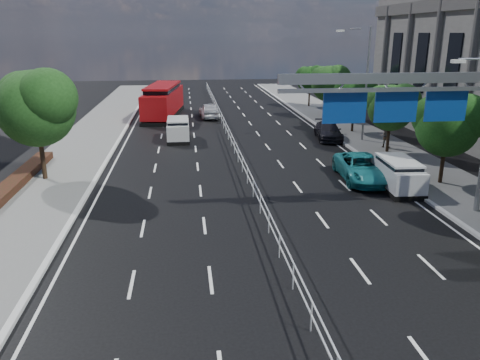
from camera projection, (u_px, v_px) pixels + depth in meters
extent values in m
cube|color=silver|center=(235.00, 142.00, 33.46)|extent=(0.05, 85.00, 0.05)
cube|color=silver|center=(235.00, 149.00, 33.59)|extent=(0.05, 85.00, 0.05)
cube|color=gray|center=(392.00, 78.00, 20.56)|extent=(10.20, 0.25, 0.45)
cube|color=gray|center=(391.00, 90.00, 20.71)|extent=(10.20, 0.18, 0.18)
cylinder|color=gray|center=(480.00, 59.00, 20.76)|extent=(2.00, 0.10, 0.10)
cube|color=silver|center=(458.00, 61.00, 20.68)|extent=(0.60, 0.25, 0.15)
cube|color=navy|center=(446.00, 106.00, 21.43)|extent=(2.00, 0.08, 1.40)
cube|color=white|center=(445.00, 106.00, 21.48)|extent=(1.80, 0.02, 1.20)
cube|color=navy|center=(396.00, 107.00, 21.16)|extent=(2.00, 0.08, 1.40)
cube|color=white|center=(395.00, 107.00, 21.21)|extent=(1.80, 0.02, 1.20)
cube|color=navy|center=(345.00, 108.00, 20.90)|extent=(2.00, 0.08, 1.40)
cube|color=white|center=(344.00, 108.00, 20.94)|extent=(1.80, 0.02, 1.20)
cylinder|color=gray|center=(366.00, 86.00, 36.92)|extent=(0.16, 0.16, 9.00)
cylinder|color=gray|center=(356.00, 29.00, 35.49)|extent=(0.10, 2.40, 0.10)
cube|color=silver|center=(340.00, 31.00, 35.40)|extent=(0.60, 0.25, 0.15)
cylinder|color=black|center=(42.00, 152.00, 27.63)|extent=(0.28, 0.28, 3.50)
sphere|color=#173912|center=(36.00, 109.00, 26.85)|extent=(4.40, 4.40, 4.40)
sphere|color=#173912|center=(47.00, 98.00, 26.11)|extent=(3.30, 3.30, 3.30)
sphere|color=#173912|center=(25.00, 98.00, 27.22)|extent=(3.08, 3.08, 3.08)
cylinder|color=black|center=(443.00, 161.00, 27.01)|extent=(0.22, 0.22, 2.80)
sphere|color=black|center=(447.00, 126.00, 26.39)|extent=(3.50, 3.50, 3.50)
sphere|color=black|center=(466.00, 118.00, 25.80)|extent=(2.62, 2.62, 2.62)
sphere|color=black|center=(433.00, 117.00, 26.68)|extent=(2.45, 2.45, 2.45)
cylinder|color=black|center=(388.00, 135.00, 34.13)|extent=(0.22, 0.22, 2.70)
sphere|color=#173912|center=(391.00, 108.00, 33.53)|extent=(3.30, 3.30, 3.30)
sphere|color=#173912|center=(404.00, 101.00, 32.97)|extent=(2.48, 2.48, 2.47)
sphere|color=#173912|center=(381.00, 101.00, 33.80)|extent=(2.31, 2.31, 2.31)
cylinder|color=black|center=(353.00, 118.00, 41.24)|extent=(0.21, 0.21, 2.65)
sphere|color=black|center=(355.00, 95.00, 40.65)|extent=(3.20, 3.20, 3.20)
sphere|color=black|center=(364.00, 90.00, 40.10)|extent=(2.40, 2.40, 2.40)
sphere|color=black|center=(347.00, 90.00, 40.91)|extent=(2.24, 2.24, 2.24)
cylinder|color=black|center=(328.00, 104.00, 48.31)|extent=(0.23, 0.23, 2.85)
sphere|color=#173912|center=(329.00, 84.00, 47.67)|extent=(3.60, 3.60, 3.60)
sphere|color=#173912|center=(338.00, 78.00, 47.07)|extent=(2.70, 2.70, 2.70)
sphere|color=#173912|center=(322.00, 79.00, 47.98)|extent=(2.52, 2.52, 2.52)
cylinder|color=black|center=(309.00, 96.00, 55.45)|extent=(0.21, 0.21, 2.60)
sphere|color=black|center=(310.00, 80.00, 54.87)|extent=(3.10, 3.10, 3.10)
sphere|color=black|center=(316.00, 75.00, 54.34)|extent=(2.32, 2.33, 2.32)
sphere|color=black|center=(305.00, 76.00, 55.12)|extent=(2.17, 2.17, 2.17)
cube|color=black|center=(179.00, 138.00, 38.71)|extent=(1.80, 4.16, 0.30)
cube|color=beige|center=(178.00, 130.00, 38.49)|extent=(1.76, 4.08, 1.23)
cube|color=black|center=(178.00, 122.00, 38.30)|extent=(1.62, 2.94, 0.54)
cube|color=beige|center=(178.00, 119.00, 38.22)|extent=(1.69, 3.18, 0.11)
cylinder|color=black|center=(169.00, 140.00, 37.30)|extent=(0.26, 0.61, 0.61)
cylinder|color=black|center=(188.00, 140.00, 37.47)|extent=(0.26, 0.61, 0.61)
cylinder|color=black|center=(170.00, 133.00, 39.85)|extent=(0.26, 0.61, 0.61)
cylinder|color=black|center=(187.00, 133.00, 40.02)|extent=(0.26, 0.61, 0.61)
cube|color=black|center=(164.00, 115.00, 49.39)|extent=(4.21, 11.55, 0.34)
cube|color=maroon|center=(163.00, 101.00, 48.95)|extent=(4.13, 11.32, 2.29)
cube|color=black|center=(163.00, 90.00, 48.61)|extent=(3.49, 8.23, 1.01)
cube|color=maroon|center=(163.00, 85.00, 48.45)|extent=(3.69, 8.90, 0.20)
cylinder|color=black|center=(146.00, 120.00, 45.88)|extent=(0.39, 0.73, 0.70)
cylinder|color=black|center=(169.00, 120.00, 45.83)|extent=(0.39, 0.73, 0.70)
cylinder|color=black|center=(160.00, 108.00, 52.84)|extent=(0.39, 0.73, 0.70)
cylinder|color=black|center=(179.00, 108.00, 52.80)|extent=(0.39, 0.73, 0.70)
imported|color=#B3B5BB|center=(209.00, 110.00, 48.61)|extent=(2.16, 4.73, 1.57)
imported|color=black|center=(164.00, 91.00, 65.15)|extent=(1.89, 4.46, 1.43)
cube|color=black|center=(396.00, 187.00, 26.59)|extent=(2.02, 4.33, 0.29)
cube|color=silver|center=(398.00, 175.00, 26.38)|extent=(1.98, 4.24, 1.20)
cube|color=black|center=(399.00, 165.00, 26.20)|extent=(1.78, 3.07, 0.53)
cube|color=silver|center=(399.00, 160.00, 26.12)|extent=(1.86, 3.33, 0.11)
cylinder|color=black|center=(393.00, 192.00, 25.20)|extent=(0.28, 0.61, 0.60)
cylinder|color=black|center=(420.00, 192.00, 25.29)|extent=(0.28, 0.61, 0.60)
cylinder|color=black|center=(376.00, 177.00, 27.81)|extent=(0.28, 0.61, 0.60)
cylinder|color=black|center=(400.00, 177.00, 27.89)|extent=(0.28, 0.61, 0.60)
imported|color=#1B777D|center=(362.00, 168.00, 28.03)|extent=(2.95, 5.68, 1.53)
imported|color=black|center=(328.00, 131.00, 38.92)|extent=(2.55, 4.96, 1.38)
imported|color=gray|center=(386.00, 136.00, 35.51)|extent=(1.03, 0.98, 1.68)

